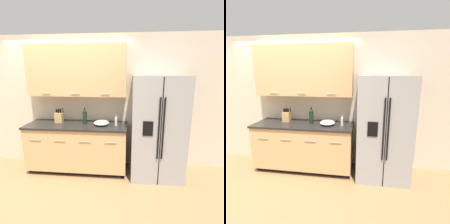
{
  "view_description": "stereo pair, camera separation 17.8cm",
  "coord_description": "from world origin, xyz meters",
  "views": [
    {
      "loc": [
        1.2,
        -2.4,
        1.89
      ],
      "look_at": [
        0.91,
        0.7,
        1.18
      ],
      "focal_mm": 28.0,
      "sensor_mm": 36.0,
      "label": 1
    },
    {
      "loc": [
        1.38,
        -2.38,
        1.89
      ],
      "look_at": [
        0.91,
        0.7,
        1.18
      ],
      "focal_mm": 28.0,
      "sensor_mm": 36.0,
      "label": 2
    }
  ],
  "objects": [
    {
      "name": "refrigerator",
      "position": [
        1.73,
        0.65,
        0.92
      ],
      "size": [
        0.91,
        0.74,
        1.84
      ],
      "color": "#9E9EA0",
      "rests_on": "ground_plane"
    },
    {
      "name": "ground_plane",
      "position": [
        0.0,
        0.0,
        0.0
      ],
      "size": [
        14.0,
        14.0,
        0.0
      ],
      "primitive_type": "plane",
      "color": "#997047"
    },
    {
      "name": "soap_dispenser",
      "position": [
        0.99,
        0.68,
        1.02
      ],
      "size": [
        0.05,
        0.05,
        0.2
      ],
      "color": "silver",
      "rests_on": "counter_unit"
    },
    {
      "name": "knife_block",
      "position": [
        -0.14,
        0.79,
        1.04
      ],
      "size": [
        0.16,
        0.11,
        0.28
      ],
      "color": "tan",
      "rests_on": "counter_unit"
    },
    {
      "name": "wine_bottle",
      "position": [
        0.39,
        0.76,
        1.07
      ],
      "size": [
        0.08,
        0.08,
        0.31
      ],
      "color": "black",
      "rests_on": "counter_unit"
    },
    {
      "name": "mixing_bowl",
      "position": [
        0.71,
        0.68,
        0.98
      ],
      "size": [
        0.28,
        0.28,
        0.09
      ],
      "color": "white",
      "rests_on": "counter_unit"
    },
    {
      "name": "counter_unit",
      "position": [
        0.24,
        0.7,
        0.47
      ],
      "size": [
        1.89,
        0.64,
        0.93
      ],
      "color": "black",
      "rests_on": "ground_plane"
    },
    {
      "name": "wall_back",
      "position": [
        0.07,
        0.99,
        1.48
      ],
      "size": [
        10.0,
        0.39,
        2.6
      ],
      "color": "beige",
      "rests_on": "ground_plane"
    }
  ]
}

